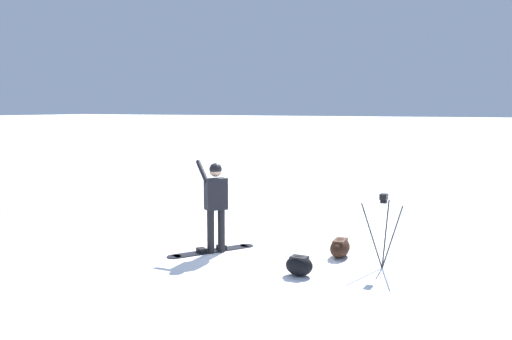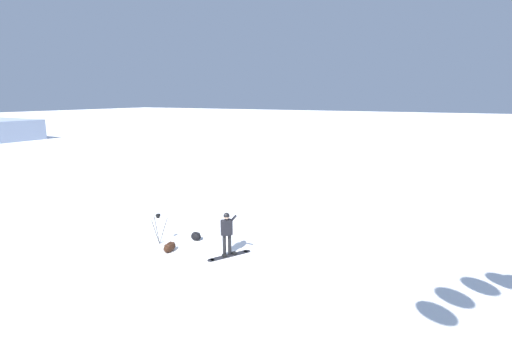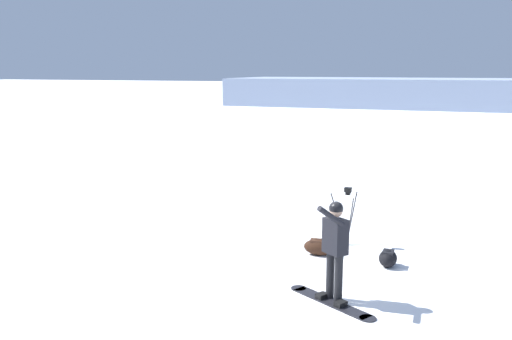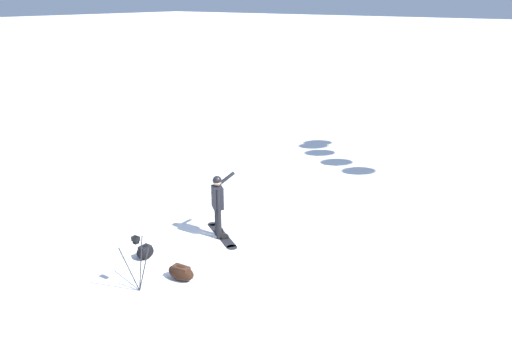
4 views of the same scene
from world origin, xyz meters
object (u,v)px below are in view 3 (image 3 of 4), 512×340
Objects in this scene: snowboarder at (335,240)px; gear_bag_large at (320,247)px; snowboard at (331,302)px; camera_tripod at (347,204)px; gear_bag_small at (388,258)px.

snowboarder is 2.47× the size of gear_bag_large.
camera_tripod is at bearing 6.45° from snowboard.
camera_tripod reaches higher than gear_bag_small.
snowboarder is at bearing -8.03° from snowboard.
snowboard is at bearing -162.04° from gear_bag_large.
snowboard is 2.29× the size of gear_bag_large.
gear_bag_small is (-0.22, -1.45, -0.00)m from gear_bag_large.
snowboarder is 2.32m from gear_bag_small.
gear_bag_large reaches higher than gear_bag_small.
camera_tripod reaches higher than gear_bag_large.
snowboard is at bearing 171.97° from snowboarder.
gear_bag_large is at bearing 19.14° from snowboarder.
snowboarder reaches higher than snowboard.
camera_tripod is 2.81× the size of gear_bag_small.
gear_bag_large is at bearing 156.53° from camera_tripod.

